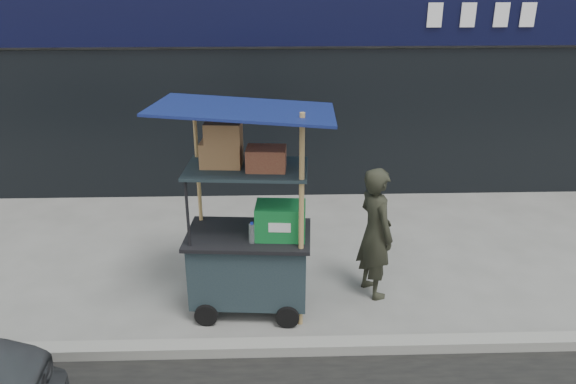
{
  "coord_description": "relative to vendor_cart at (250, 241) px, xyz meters",
  "views": [
    {
      "loc": [
        -0.25,
        -4.8,
        3.65
      ],
      "look_at": [
        -0.06,
        1.2,
        1.17
      ],
      "focal_mm": 35.0,
      "sensor_mm": 36.0,
      "label": 1
    }
  ],
  "objects": [
    {
      "name": "ground",
      "position": [
        0.49,
        -0.62,
        -0.84
      ],
      "size": [
        80.0,
        80.0,
        0.0
      ],
      "primitive_type": "plane",
      "color": "slate",
      "rests_on": "ground"
    },
    {
      "name": "curb",
      "position": [
        0.49,
        -0.82,
        -0.78
      ],
      "size": [
        80.0,
        0.18,
        0.12
      ],
      "primitive_type": "cube",
      "color": "gray",
      "rests_on": "ground"
    },
    {
      "name": "vendor_cart",
      "position": [
        0.0,
        0.0,
        0.0
      ],
      "size": [
        1.85,
        1.38,
        2.4
      ],
      "rotation": [
        0.0,
        0.0,
        -0.07
      ],
      "color": "#1C2A2F",
      "rests_on": "ground"
    },
    {
      "name": "vendor_man",
      "position": [
        1.41,
        0.26,
        -0.06
      ],
      "size": [
        0.55,
        0.67,
        1.57
      ],
      "primitive_type": "imported",
      "rotation": [
        0.0,
        0.0,
        1.94
      ],
      "color": "#28291E",
      "rests_on": "ground"
    }
  ]
}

